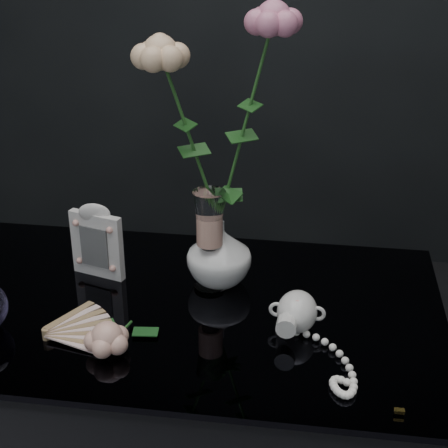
% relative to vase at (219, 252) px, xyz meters
% --- Properties ---
extents(vase, '(0.16, 0.16, 0.13)m').
position_rel_vase_xyz_m(vase, '(0.00, 0.00, 0.00)').
color(vase, white).
rests_on(vase, table).
extents(wine_glass, '(0.07, 0.07, 0.20)m').
position_rel_vase_xyz_m(wine_glass, '(-0.01, -0.02, 0.04)').
color(wine_glass, white).
rests_on(wine_glass, table).
extents(picture_frame, '(0.14, 0.12, 0.16)m').
position_rel_vase_xyz_m(picture_frame, '(-0.24, -0.01, 0.01)').
color(picture_frame, silver).
rests_on(picture_frame, table).
extents(paper_fan, '(0.25, 0.21, 0.02)m').
position_rel_vase_xyz_m(paper_fan, '(-0.26, -0.23, -0.05)').
color(paper_fan, beige).
rests_on(paper_fan, table).
extents(loose_rose, '(0.18, 0.20, 0.06)m').
position_rel_vase_xyz_m(loose_rose, '(-0.15, -0.26, -0.04)').
color(loose_rose, '#DFA590').
rests_on(loose_rose, table).
extents(pearl_jar, '(0.25, 0.26, 0.07)m').
position_rel_vase_xyz_m(pearl_jar, '(0.16, -0.14, -0.03)').
color(pearl_jar, silver).
rests_on(pearl_jar, table).
extents(roses, '(0.27, 0.13, 0.45)m').
position_rel_vase_xyz_m(roses, '(0.00, 0.00, 0.28)').
color(roses, '#E5B98D').
rests_on(roses, vase).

